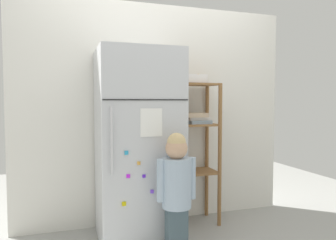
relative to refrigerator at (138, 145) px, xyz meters
The scene contains 6 objects.
ground_plane 0.85m from the refrigerator, ahead, with size 6.00×6.00×0.00m, color #999993.
kitchen_wall_back 0.50m from the refrigerator, 51.81° to the left, with size 2.69×0.03×2.11m, color silver.
refrigerator is the anchor object (origin of this frame).
child_standing 0.54m from the refrigerator, 66.97° to the right, with size 0.30×0.23×0.95m.
pantry_shelf_unit 0.63m from the refrigerator, 14.11° to the left, with size 0.38×0.32×1.34m.
fruit_bin 0.84m from the refrigerator, 13.24° to the left, with size 0.21×0.15×0.09m.
Camera 1 is at (-0.86, -2.63, 1.18)m, focal length 34.05 mm.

